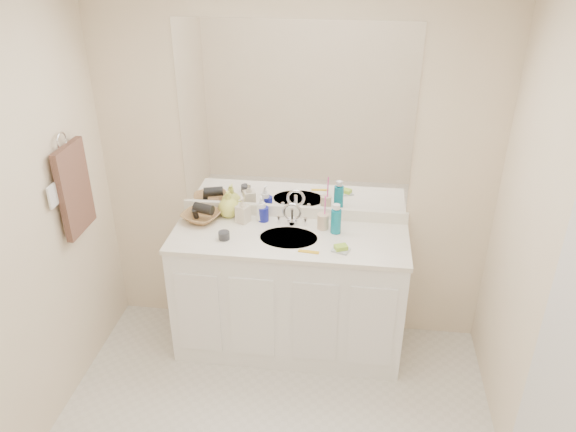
# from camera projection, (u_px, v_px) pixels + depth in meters

# --- Properties ---
(ceiling) EXTENTS (2.60, 2.60, 0.02)m
(ceiling) POSITION_uv_depth(u_px,v_px,m) (252.00, 5.00, 1.96)
(ceiling) COLOR white
(ceiling) RESTS_ON wall_back
(wall_back) EXTENTS (2.60, 0.02, 2.40)m
(wall_back) POSITION_uv_depth(u_px,v_px,m) (294.00, 173.00, 3.66)
(wall_back) COLOR #F6E2C1
(wall_back) RESTS_ON floor
(wall_right) EXTENTS (0.02, 2.60, 2.40)m
(wall_right) POSITION_uv_depth(u_px,v_px,m) (563.00, 310.00, 2.37)
(wall_right) COLOR #F6E2C1
(wall_right) RESTS_ON floor
(vanity_cabinet) EXTENTS (1.50, 0.55, 0.85)m
(vanity_cabinet) POSITION_uv_depth(u_px,v_px,m) (289.00, 294.00, 3.78)
(vanity_cabinet) COLOR white
(vanity_cabinet) RESTS_ON floor
(countertop) EXTENTS (1.52, 0.57, 0.03)m
(countertop) POSITION_uv_depth(u_px,v_px,m) (289.00, 238.00, 3.58)
(countertop) COLOR white
(countertop) RESTS_ON vanity_cabinet
(backsplash) EXTENTS (1.52, 0.03, 0.08)m
(backsplash) POSITION_uv_depth(u_px,v_px,m) (294.00, 212.00, 3.78)
(backsplash) COLOR white
(backsplash) RESTS_ON countertop
(sink_basin) EXTENTS (0.37, 0.37, 0.02)m
(sink_basin) POSITION_uv_depth(u_px,v_px,m) (289.00, 239.00, 3.56)
(sink_basin) COLOR silver
(sink_basin) RESTS_ON countertop
(faucet) EXTENTS (0.02, 0.02, 0.11)m
(faucet) POSITION_uv_depth(u_px,v_px,m) (292.00, 217.00, 3.68)
(faucet) COLOR silver
(faucet) RESTS_ON countertop
(mirror) EXTENTS (1.48, 0.01, 1.20)m
(mirror) POSITION_uv_depth(u_px,v_px,m) (295.00, 120.00, 3.49)
(mirror) COLOR white
(mirror) RESTS_ON wall_back
(blue_mug) EXTENTS (0.09, 0.09, 0.10)m
(blue_mug) POSITION_uv_depth(u_px,v_px,m) (263.00, 214.00, 3.73)
(blue_mug) COLOR navy
(blue_mug) RESTS_ON countertop
(tan_cup) EXTENTS (0.10, 0.10, 0.10)m
(tan_cup) POSITION_uv_depth(u_px,v_px,m) (323.00, 221.00, 3.63)
(tan_cup) COLOR beige
(tan_cup) RESTS_ON countertop
(toothbrush) EXTENTS (0.01, 0.03, 0.18)m
(toothbrush) POSITION_uv_depth(u_px,v_px,m) (325.00, 208.00, 3.59)
(toothbrush) COLOR #FF43AC
(toothbrush) RESTS_ON tan_cup
(mouthwash_bottle) EXTENTS (0.08, 0.08, 0.16)m
(mouthwash_bottle) POSITION_uv_depth(u_px,v_px,m) (336.00, 221.00, 3.57)
(mouthwash_bottle) COLOR #0C7992
(mouthwash_bottle) RESTS_ON countertop
(soap_dish) EXTENTS (0.12, 0.11, 0.01)m
(soap_dish) POSITION_uv_depth(u_px,v_px,m) (341.00, 250.00, 3.41)
(soap_dish) COLOR silver
(soap_dish) RESTS_ON countertop
(green_soap) EXTENTS (0.09, 0.08, 0.03)m
(green_soap) POSITION_uv_depth(u_px,v_px,m) (341.00, 247.00, 3.40)
(green_soap) COLOR #92C32F
(green_soap) RESTS_ON soap_dish
(orange_comb) EXTENTS (0.13, 0.04, 0.01)m
(orange_comb) POSITION_uv_depth(u_px,v_px,m) (309.00, 252.00, 3.40)
(orange_comb) COLOR gold
(orange_comb) RESTS_ON countertop
(dark_jar) EXTENTS (0.07, 0.07, 0.05)m
(dark_jar) POSITION_uv_depth(u_px,v_px,m) (224.00, 235.00, 3.52)
(dark_jar) COLOR #2E2F34
(dark_jar) RESTS_ON countertop
(soap_bottle_white) EXTENTS (0.09, 0.09, 0.18)m
(soap_bottle_white) POSITION_uv_depth(u_px,v_px,m) (261.00, 208.00, 3.71)
(soap_bottle_white) COLOR white
(soap_bottle_white) RESTS_ON countertop
(soap_bottle_cream) EXTENTS (0.10, 0.11, 0.17)m
(soap_bottle_cream) POSITION_uv_depth(u_px,v_px,m) (243.00, 210.00, 3.70)
(soap_bottle_cream) COLOR beige
(soap_bottle_cream) RESTS_ON countertop
(soap_bottle_yellow) EXTENTS (0.15, 0.15, 0.18)m
(soap_bottle_yellow) POSITION_uv_depth(u_px,v_px,m) (228.00, 204.00, 3.77)
(soap_bottle_yellow) COLOR #D7DE56
(soap_bottle_yellow) RESTS_ON countertop
(wicker_basket) EXTENTS (0.31, 0.31, 0.06)m
(wicker_basket) POSITION_uv_depth(u_px,v_px,m) (201.00, 216.00, 3.74)
(wicker_basket) COLOR olive
(wicker_basket) RESTS_ON countertop
(hair_dryer) EXTENTS (0.15, 0.10, 0.07)m
(hair_dryer) POSITION_uv_depth(u_px,v_px,m) (204.00, 209.00, 3.71)
(hair_dryer) COLOR black
(hair_dryer) RESTS_ON wicker_basket
(towel_ring) EXTENTS (0.01, 0.11, 0.11)m
(towel_ring) POSITION_uv_depth(u_px,v_px,m) (62.00, 141.00, 3.18)
(towel_ring) COLOR silver
(towel_ring) RESTS_ON wall_left
(hand_towel) EXTENTS (0.04, 0.32, 0.55)m
(hand_towel) POSITION_uv_depth(u_px,v_px,m) (74.00, 189.00, 3.32)
(hand_towel) COLOR #412A22
(hand_towel) RESTS_ON towel_ring
(switch_plate) EXTENTS (0.01, 0.08, 0.13)m
(switch_plate) POSITION_uv_depth(u_px,v_px,m) (53.00, 196.00, 3.12)
(switch_plate) COLOR white
(switch_plate) RESTS_ON wall_left
(door) EXTENTS (0.02, 0.82, 2.00)m
(door) POSITION_uv_depth(u_px,v_px,m) (571.00, 397.00, 2.21)
(door) COLOR silver
(door) RESTS_ON floor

